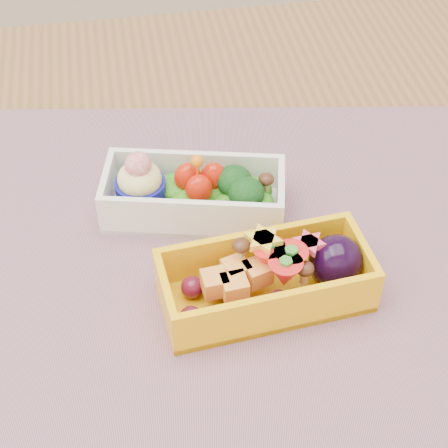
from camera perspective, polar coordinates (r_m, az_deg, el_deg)
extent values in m
cube|color=brown|center=(0.62, -3.36, -3.75)|extent=(1.20, 0.80, 0.04)
cube|color=gray|center=(0.60, -0.63, -3.04)|extent=(0.61, 0.50, 0.00)
cube|color=white|center=(0.62, -2.38, 2.34)|extent=(0.16, 0.10, 0.04)
ellipsoid|color=#58A922|center=(0.63, -2.36, 1.94)|extent=(0.15, 0.09, 0.02)
cylinder|color=#12148D|center=(0.63, -6.49, 2.36)|extent=(0.04, 0.04, 0.03)
sphere|color=red|center=(0.61, -6.73, 4.61)|extent=(0.02, 0.02, 0.02)
ellipsoid|color=#BB1A07|center=(0.62, -2.85, 3.63)|extent=(0.02, 0.02, 0.03)
ellipsoid|color=#BB1A07|center=(0.61, -1.97, 2.70)|extent=(0.02, 0.02, 0.03)
ellipsoid|color=#BB1A07|center=(0.62, -0.84, 3.66)|extent=(0.02, 0.02, 0.03)
sphere|color=orange|center=(0.60, -2.12, 4.94)|extent=(0.01, 0.01, 0.01)
ellipsoid|color=black|center=(0.62, 0.80, 3.37)|extent=(0.03, 0.03, 0.03)
ellipsoid|color=black|center=(0.61, 1.75, 2.43)|extent=(0.03, 0.03, 0.03)
ellipsoid|color=#3F2111|center=(0.61, 3.33, 3.52)|extent=(0.01, 0.01, 0.01)
cube|color=#FFBA0D|center=(0.55, 3.27, -4.44)|extent=(0.16, 0.08, 0.04)
ellipsoid|color=#561025|center=(0.55, 0.12, -5.89)|extent=(0.09, 0.05, 0.02)
cube|color=orange|center=(0.55, 0.87, -4.24)|extent=(0.04, 0.04, 0.02)
cone|color=red|center=(0.55, 3.41, -2.67)|extent=(0.03, 0.03, 0.03)
cone|color=red|center=(0.55, 5.20, -3.06)|extent=(0.03, 0.03, 0.03)
cone|color=red|center=(0.54, 4.76, -3.93)|extent=(0.03, 0.03, 0.03)
cylinder|color=yellow|center=(0.54, 3.11, -1.22)|extent=(0.03, 0.03, 0.01)
cylinder|color=#E53F5B|center=(0.55, 6.66, -1.51)|extent=(0.03, 0.03, 0.01)
ellipsoid|color=#3F2111|center=(0.55, 1.32, -2.75)|extent=(0.01, 0.01, 0.01)
ellipsoid|color=#3F2111|center=(0.55, 6.29, -4.01)|extent=(0.01, 0.01, 0.01)
ellipsoid|color=black|center=(0.57, 8.72, -2.94)|extent=(0.04, 0.04, 0.04)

